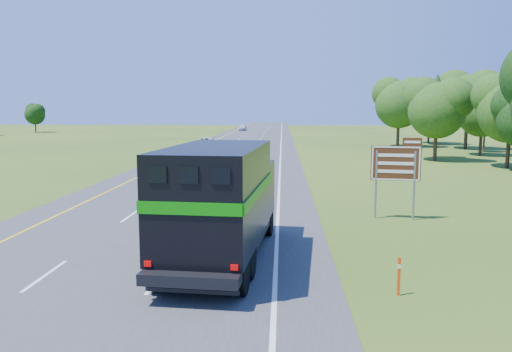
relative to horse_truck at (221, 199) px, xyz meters
The scene contains 8 objects.
ground 5.77m from the horse_truck, 132.32° to the right, with size 300.00×300.00×0.00m, color #2F4F15.
road 46.25m from the horse_truck, 94.45° to the left, with size 15.00×260.00×0.04m, color #38383A.
lane_markings 46.25m from the horse_truck, 94.45° to the left, with size 11.15×260.00×0.01m.
horse_truck is the anchor object (origin of this frame).
white_suv 47.44m from the horse_truck, 99.33° to the left, with size 2.70×5.86×1.63m, color silver.
far_car 105.29m from the horse_truck, 94.14° to the left, with size 1.66×4.13×1.41m, color silver.
exit_sign 10.41m from the horse_truck, 43.26° to the left, with size 2.32×0.43×3.96m.
delineator 6.42m from the horse_truck, 28.58° to the right, with size 0.09×0.05×1.12m.
Camera 1 is at (5.69, -12.95, 5.32)m, focal length 35.00 mm.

